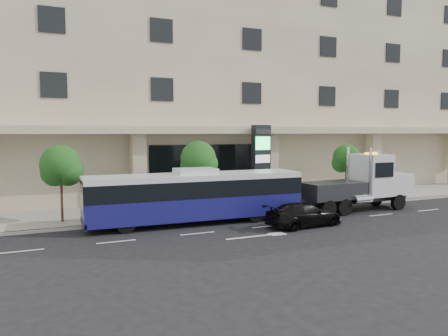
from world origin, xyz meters
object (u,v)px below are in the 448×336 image
object	(u,v)px
signage_pylon	(261,163)
black_sedan	(304,215)
city_bus	(196,195)
tow_truck	(361,184)

from	to	relation	value
signage_pylon	black_sedan	bearing A→B (deg)	-106.83
city_bus	black_sedan	world-z (taller)	city_bus
tow_truck	signage_pylon	size ratio (longest dim) A/B	1.66
tow_truck	signage_pylon	xyz separation A→B (m)	(-4.79, 4.68, 1.22)
city_bus	signage_pylon	distance (m)	7.71
city_bus	tow_truck	distance (m)	11.20
city_bus	signage_pylon	world-z (taller)	signage_pylon
tow_truck	city_bus	bearing A→B (deg)	175.78
city_bus	signage_pylon	size ratio (longest dim) A/B	2.25
tow_truck	signage_pylon	distance (m)	6.80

